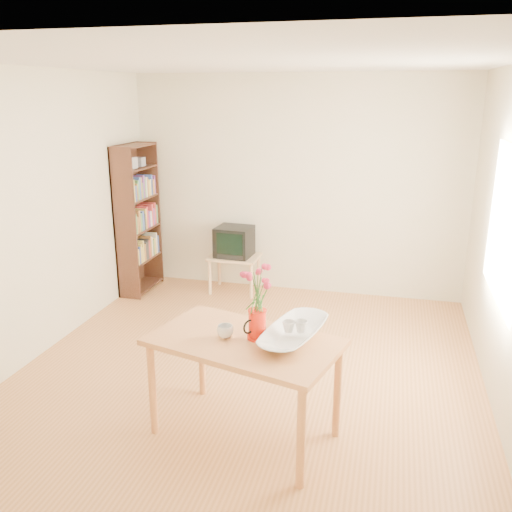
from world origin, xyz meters
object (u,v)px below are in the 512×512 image
(pitcher, at_px, (257,325))
(bowl, at_px, (295,307))
(table, at_px, (244,352))
(mug, at_px, (225,331))
(television, at_px, (234,241))

(pitcher, xyz_separation_m, bowl, (0.25, 0.07, 0.13))
(bowl, bearing_deg, table, -161.29)
(mug, distance_m, bowl, 0.51)
(pitcher, bearing_deg, mug, -136.90)
(table, relative_size, pitcher, 6.66)
(mug, xyz_separation_m, bowl, (0.46, 0.11, 0.19))
(pitcher, height_order, bowl, bowl)
(television, bearing_deg, table, -68.32)
(table, distance_m, pitcher, 0.21)
(mug, distance_m, television, 2.93)
(table, bearing_deg, pitcher, 41.20)
(table, xyz_separation_m, television, (-0.91, 2.82, -0.01))
(mug, relative_size, bowl, 0.23)
(table, bearing_deg, mug, -165.83)
(table, xyz_separation_m, bowl, (0.33, 0.11, 0.32))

